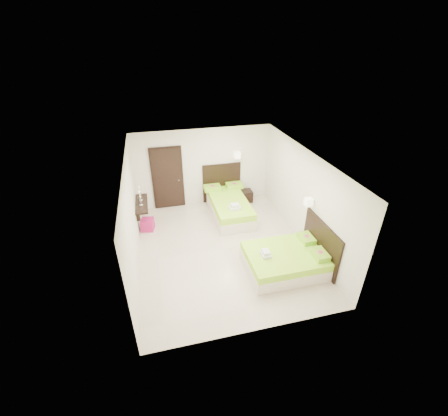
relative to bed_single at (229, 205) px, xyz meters
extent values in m
plane|color=beige|center=(-0.62, -1.75, -0.33)|extent=(5.50, 5.50, 0.00)
cube|color=beige|center=(0.00, -0.10, -0.16)|extent=(1.10, 2.20, 0.35)
cube|color=#8DD922|center=(0.00, -0.10, 0.13)|extent=(1.09, 2.18, 0.22)
cube|color=black|center=(0.00, 0.97, 0.35)|extent=(1.32, 0.05, 1.38)
cube|color=#8DD126|center=(-0.39, 0.73, 0.32)|extent=(0.55, 0.37, 0.15)
cylinder|color=#D13177|center=(-0.39, 0.73, 0.39)|extent=(0.13, 0.13, 0.00)
cube|color=#8DD126|center=(0.38, 0.73, 0.32)|extent=(0.55, 0.37, 0.15)
cylinder|color=#D13177|center=(0.38, 0.73, 0.39)|extent=(0.13, 0.13, 0.00)
cube|color=silver|center=(0.00, -0.70, 0.28)|extent=(0.33, 0.24, 0.09)
cube|color=silver|center=(0.00, -0.70, 0.37)|extent=(0.25, 0.18, 0.09)
cube|color=#F9F0CD|center=(0.49, 0.82, 1.37)|extent=(0.20, 0.20, 0.22)
cylinder|color=#2D2116|center=(0.49, 0.90, 1.37)|extent=(0.03, 0.16, 0.03)
cube|color=beige|center=(0.67, -2.92, -0.18)|extent=(1.92, 1.44, 0.31)
cube|color=#8DD922|center=(0.67, -2.92, 0.07)|extent=(1.90, 1.42, 0.19)
cube|color=black|center=(1.60, -2.92, 0.26)|extent=(0.05, 1.63, 1.20)
cube|color=#8DD126|center=(1.39, -3.25, 0.23)|extent=(0.33, 0.48, 0.13)
cylinder|color=#D13177|center=(1.39, -3.25, 0.30)|extent=(0.11, 0.11, 0.00)
cube|color=#8DD126|center=(1.39, -2.58, 0.23)|extent=(0.33, 0.48, 0.13)
cylinder|color=#D13177|center=(1.39, -2.58, 0.30)|extent=(0.11, 0.11, 0.00)
cube|color=silver|center=(0.14, -2.92, 0.20)|extent=(0.21, 0.29, 0.08)
cube|color=silver|center=(0.14, -2.92, 0.28)|extent=(0.16, 0.22, 0.08)
cube|color=#F9F0CD|center=(1.45, -2.31, 1.15)|extent=(0.17, 0.17, 0.19)
cylinder|color=#2D2116|center=(1.53, -2.31, 1.15)|extent=(0.16, 0.03, 0.03)
cube|color=black|center=(0.79, 0.72, -0.13)|extent=(0.46, 0.41, 0.40)
cube|color=#A11557|center=(-2.60, -0.30, -0.16)|extent=(0.42, 0.42, 0.35)
cube|color=black|center=(-1.82, 0.96, 0.72)|extent=(1.02, 0.06, 2.14)
cube|color=black|center=(-1.82, 0.93, 0.72)|extent=(0.88, 0.04, 2.06)
cylinder|color=silver|center=(-1.47, 0.89, 0.67)|extent=(0.03, 0.10, 0.03)
cube|color=black|center=(-2.70, -0.15, 0.49)|extent=(0.35, 1.20, 0.06)
cube|color=black|center=(-2.81, -0.60, 0.34)|extent=(0.10, 0.04, 0.30)
cube|color=black|center=(-2.81, 0.30, 0.34)|extent=(0.10, 0.04, 0.30)
cylinder|color=silver|center=(-2.70, -0.30, 0.53)|extent=(0.10, 0.10, 0.02)
cylinder|color=silver|center=(-2.70, -0.30, 0.65)|extent=(0.02, 0.02, 0.22)
cone|color=silver|center=(-2.70, -0.30, 0.78)|extent=(0.07, 0.07, 0.04)
cylinder|color=white|center=(-2.70, -0.30, 0.87)|extent=(0.02, 0.02, 0.15)
sphere|color=#FFB23F|center=(-2.70, -0.30, 0.96)|extent=(0.02, 0.02, 0.02)
cylinder|color=silver|center=(-2.70, 0.00, 0.53)|extent=(0.10, 0.10, 0.02)
cylinder|color=silver|center=(-2.70, 0.00, 0.65)|extent=(0.02, 0.02, 0.22)
cone|color=silver|center=(-2.70, 0.00, 0.78)|extent=(0.07, 0.07, 0.04)
cylinder|color=white|center=(-2.70, 0.00, 0.87)|extent=(0.02, 0.02, 0.15)
sphere|color=#FFB23F|center=(-2.70, 0.00, 0.96)|extent=(0.02, 0.02, 0.02)
camera|label=1|loc=(-2.19, -8.17, 4.76)|focal=24.00mm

